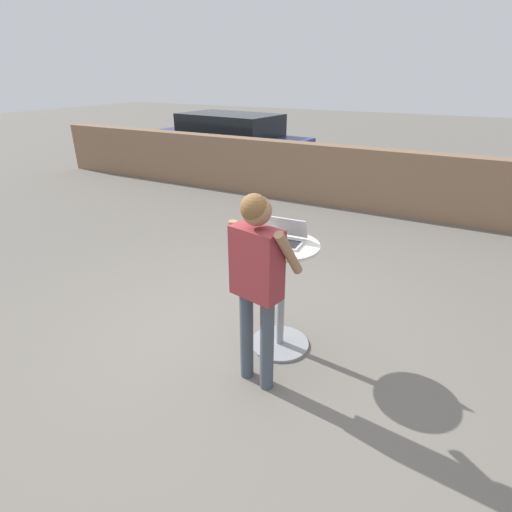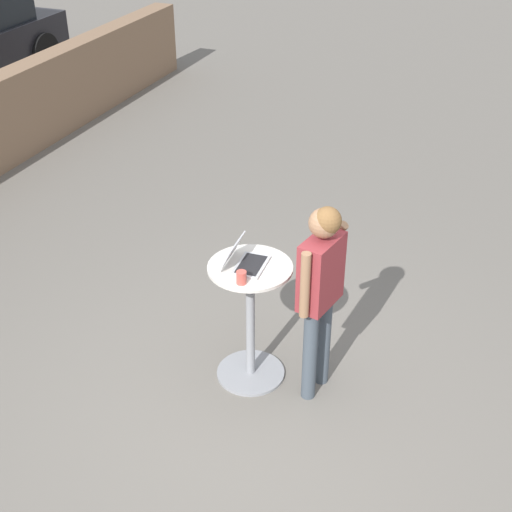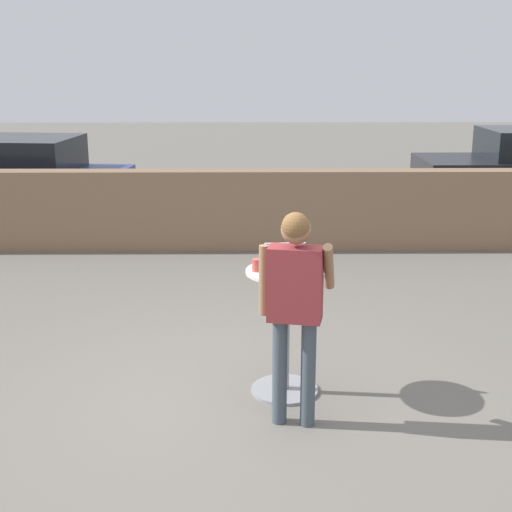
{
  "view_description": "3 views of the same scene",
  "coord_description": "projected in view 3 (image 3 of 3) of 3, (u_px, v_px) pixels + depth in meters",
  "views": [
    {
      "loc": [
        1.74,
        -2.56,
        2.36
      ],
      "look_at": [
        0.22,
        0.27,
        0.88
      ],
      "focal_mm": 28.0,
      "sensor_mm": 36.0,
      "label": 1
    },
    {
      "loc": [
        -3.62,
        -1.42,
        3.87
      ],
      "look_at": [
        0.49,
        0.24,
        1.13
      ],
      "focal_mm": 50.0,
      "sensor_mm": 36.0,
      "label": 2
    },
    {
      "loc": [
        0.18,
        -5.06,
        2.65
      ],
      "look_at": [
        0.23,
        0.11,
        1.2
      ],
      "focal_mm": 50.0,
      "sensor_mm": 36.0,
      "label": 3
    }
  ],
  "objects": [
    {
      "name": "ground_plane",
      "position": [
        227.0,
        407.0,
        5.59
      ],
      "size": [
        50.0,
        50.0,
        0.0
      ],
      "primitive_type": "plane",
      "color": "slate"
    },
    {
      "name": "pavement_kerb",
      "position": [
        236.0,
        210.0,
        10.06
      ],
      "size": [
        15.12,
        0.35,
        1.12
      ],
      "color": "#84664C",
      "rests_on": "ground_plane"
    },
    {
      "name": "cafe_table",
      "position": [
        285.0,
        325.0,
        5.7
      ],
      "size": [
        0.64,
        0.64,
        1.04
      ],
      "color": "gray",
      "rests_on": "ground_plane"
    },
    {
      "name": "laptop",
      "position": [
        285.0,
        263.0,
        5.61
      ],
      "size": [
        0.34,
        0.31,
        0.2
      ],
      "color": "#B7BABF",
      "rests_on": "cafe_table"
    },
    {
      "name": "coffee_mug",
      "position": [
        257.0,
        265.0,
        5.54
      ],
      "size": [
        0.11,
        0.07,
        0.1
      ],
      "color": "#C14C42",
      "rests_on": "cafe_table"
    },
    {
      "name": "standing_person",
      "position": [
        295.0,
        294.0,
        5.07
      ],
      "size": [
        0.56,
        0.32,
        1.62
      ],
      "color": "#424C56",
      "rests_on": "ground_plane"
    }
  ]
}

